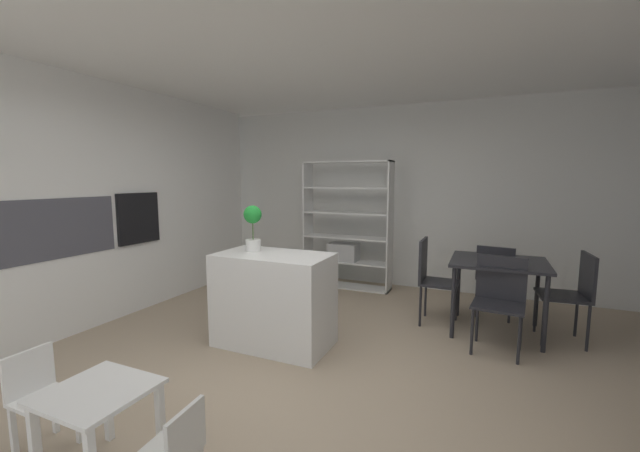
# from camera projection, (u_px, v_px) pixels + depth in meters

# --- Properties ---
(ground_plane) EXTENTS (8.96, 8.96, 0.00)m
(ground_plane) POSITION_uv_depth(u_px,v_px,m) (302.00, 370.00, 3.29)
(ground_plane) COLOR tan
(ceiling_slab) EXTENTS (6.52, 6.09, 0.06)m
(ceiling_slab) POSITION_uv_depth(u_px,v_px,m) (299.00, 33.00, 2.95)
(ceiling_slab) COLOR white
(ceiling_slab) RESTS_ON ground_plane
(back_partition) EXTENTS (6.52, 0.06, 2.73)m
(back_partition) POSITION_uv_depth(u_px,v_px,m) (389.00, 197.00, 5.86)
(back_partition) COLOR silver
(back_partition) RESTS_ON ground_plane
(tall_cabinet_run_left) EXTENTS (0.66, 5.49, 2.73)m
(tall_cabinet_run_left) POSITION_uv_depth(u_px,v_px,m) (71.00, 204.00, 4.27)
(tall_cabinet_run_left) COLOR white
(tall_cabinet_run_left) RESTS_ON ground_plane
(cabinet_niche_splashback) EXTENTS (0.01, 1.16, 0.61)m
(cabinet_niche_splashback) POSITION_uv_depth(u_px,v_px,m) (61.00, 228.00, 3.85)
(cabinet_niche_splashback) COLOR #4C4C56
(cabinet_niche_splashback) RESTS_ON ground_plane
(built_in_oven) EXTENTS (0.06, 0.58, 0.62)m
(built_in_oven) POSITION_uv_depth(u_px,v_px,m) (138.00, 218.00, 4.68)
(built_in_oven) COLOR black
(built_in_oven) RESTS_ON ground_plane
(kitchen_island) EXTENTS (1.11, 0.63, 0.91)m
(kitchen_island) POSITION_uv_depth(u_px,v_px,m) (274.00, 299.00, 3.76)
(kitchen_island) COLOR white
(kitchen_island) RESTS_ON ground_plane
(potted_plant_on_island) EXTENTS (0.18, 0.18, 0.46)m
(potted_plant_on_island) POSITION_uv_depth(u_px,v_px,m) (253.00, 224.00, 3.83)
(potted_plant_on_island) COLOR white
(potted_plant_on_island) RESTS_ON kitchen_island
(open_bookshelf) EXTENTS (1.33, 0.33, 1.90)m
(open_bookshelf) POSITION_uv_depth(u_px,v_px,m) (345.00, 235.00, 5.77)
(open_bookshelf) COLOR white
(open_bookshelf) RESTS_ON ground_plane
(child_table) EXTENTS (0.52, 0.50, 0.50)m
(child_table) POSITION_uv_depth(u_px,v_px,m) (98.00, 405.00, 2.09)
(child_table) COLOR white
(child_table) RESTS_ON ground_plane
(child_chair_right) EXTENTS (0.29, 0.29, 0.53)m
(child_chair_right) POSITION_uv_depth(u_px,v_px,m) (174.00, 452.00, 1.89)
(child_chair_right) COLOR silver
(child_chair_right) RESTS_ON ground_plane
(child_chair_left) EXTENTS (0.29, 0.29, 0.60)m
(child_chair_left) POSITION_uv_depth(u_px,v_px,m) (39.00, 394.00, 2.31)
(child_chair_left) COLOR white
(child_chair_left) RESTS_ON ground_plane
(dining_table) EXTENTS (0.95, 0.84, 0.78)m
(dining_table) POSITION_uv_depth(u_px,v_px,m) (498.00, 269.00, 4.04)
(dining_table) COLOR #232328
(dining_table) RESTS_ON ground_plane
(dining_chair_window_side) EXTENTS (0.47, 0.47, 0.91)m
(dining_chair_window_side) POSITION_uv_depth(u_px,v_px,m) (574.00, 289.00, 3.79)
(dining_chair_window_side) COLOR #232328
(dining_chair_window_side) RESTS_ON ground_plane
(dining_chair_far) EXTENTS (0.46, 0.48, 0.87)m
(dining_chair_far) POSITION_uv_depth(u_px,v_px,m) (496.00, 274.00, 4.48)
(dining_chair_far) COLOR #232328
(dining_chair_far) RESTS_ON ground_plane
(dining_chair_near) EXTENTS (0.49, 0.45, 0.90)m
(dining_chair_near) POSITION_uv_depth(u_px,v_px,m) (500.00, 294.00, 3.65)
(dining_chair_near) COLOR #232328
(dining_chair_near) RESTS_ON ground_plane
(dining_chair_island_side) EXTENTS (0.41, 0.42, 0.96)m
(dining_chair_island_side) POSITION_uv_depth(u_px,v_px,m) (431.00, 273.00, 4.34)
(dining_chair_island_side) COLOR #232328
(dining_chair_island_side) RESTS_ON ground_plane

